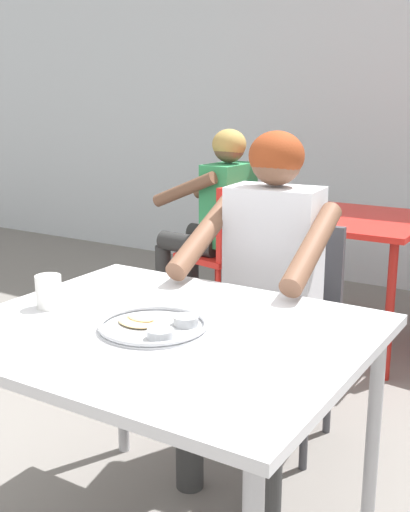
% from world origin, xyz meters
% --- Properties ---
extents(table_foreground, '(1.11, 0.93, 0.75)m').
position_xyz_m(table_foreground, '(0.09, 0.05, 0.68)').
color(table_foreground, silver).
rests_on(table_foreground, ground).
extents(thali_tray, '(0.31, 0.31, 0.03)m').
position_xyz_m(thali_tray, '(0.08, 0.02, 0.76)').
color(thali_tray, '#B7BABF').
rests_on(thali_tray, table_foreground).
extents(drinking_cup, '(0.08, 0.08, 0.10)m').
position_xyz_m(drinking_cup, '(-0.31, 0.01, 0.81)').
color(drinking_cup, white).
rests_on(drinking_cup, table_foreground).
extents(chair_foreground, '(0.46, 0.42, 0.88)m').
position_xyz_m(chair_foreground, '(0.06, 0.93, 0.52)').
color(chair_foreground, '#3F3F44').
rests_on(chair_foreground, ground).
extents(diner_foreground, '(0.52, 0.57, 1.26)m').
position_xyz_m(diner_foreground, '(0.07, 0.71, 0.75)').
color(diner_foreground, '#363636').
rests_on(diner_foreground, ground).
extents(table_background_red, '(0.94, 0.82, 0.74)m').
position_xyz_m(table_background_red, '(-0.12, 2.01, 0.65)').
color(table_background_red, red).
rests_on(table_background_red, ground).
extents(chair_red_left, '(0.46, 0.47, 0.87)m').
position_xyz_m(chair_red_left, '(-0.80, 1.96, 0.50)').
color(chair_red_left, red).
rests_on(chair_red_left, ground).
extents(patron_background, '(0.57, 0.52, 1.19)m').
position_xyz_m(patron_background, '(-0.91, 2.02, 0.71)').
color(patron_background, '#303030').
rests_on(patron_background, ground).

